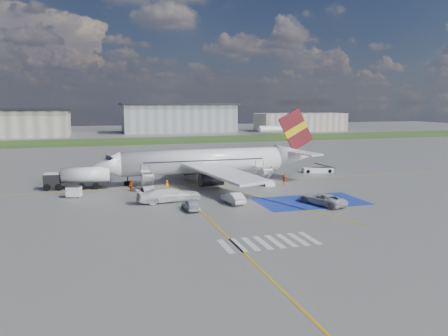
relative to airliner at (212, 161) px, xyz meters
The scene contains 22 objects.
ground 14.48m from the airliner, 96.14° to the right, with size 400.00×400.00×0.00m, color #60605E.
grass_strip 81.08m from the airliner, 91.06° to the left, with size 400.00×30.00×0.01m, color #2D4C1E.
taxiway_line_main 4.21m from the airliner, 126.97° to the right, with size 120.00×0.20×0.01m, color gold.
taxiway_line_cross 25.10m from the airliner, 105.17° to the right, with size 0.20×60.00×0.01m, color gold.
taxiway_line_diag 4.21m from the airliner, 126.97° to the right, with size 0.20×60.00×0.01m, color gold.
staging_box 20.19m from the airliner, 64.74° to the right, with size 14.00×8.00×0.01m, color #1A329F.
crosswalk 32.35m from the airliner, 95.90° to the right, with size 9.00×4.00×0.01m.
terminal_centre 122.43m from the airliner, 81.31° to the left, with size 48.00×18.00×12.00m, color gray.
terminal_east 135.64m from the airliner, 57.19° to the left, with size 40.00×16.00×8.00m, color gray.
airliner is the anchor object (origin of this frame).
airstairs_fwd 12.52m from the airliner, 154.30° to the right, with size 1.90×5.20×3.60m.
airstairs_aft 9.59m from the airliner, 35.25° to the right, with size 1.90×5.20×3.60m.
fuel_tanker 20.88m from the airliner, behind, with size 9.64×3.72×3.21m.
gpu_cart 22.28m from the airliner, 163.32° to the right, with size 2.13×1.65×1.57m.
belt_loader 21.73m from the airliner, ahead, with size 6.09×3.10×1.76m.
car_silver_a 19.61m from the airliner, 112.82° to the right, with size 1.58×3.93×1.34m, color #B5B7BC.
car_silver_b 16.29m from the airliner, 95.58° to the right, with size 1.56×4.46×1.47m, color silver.
van_white_a 22.06m from the airliner, 65.74° to the right, with size 2.37×5.15×1.93m, color silver.
van_white_b 15.77m from the airliner, 126.19° to the right, with size 2.58×6.34×2.48m, color white.
crew_fwd 11.60m from the airliner, 139.11° to the right, with size 0.69×0.45×1.88m, color orange.
crew_nose 14.15m from the airliner, 163.33° to the right, with size 0.77×0.60×1.59m, color #E85E0C.
crew_aft 12.11m from the airliner, 31.03° to the right, with size 0.98×0.41×1.67m, color #E0600B.
Camera 1 is at (-17.15, -54.00, 12.79)m, focal length 35.00 mm.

